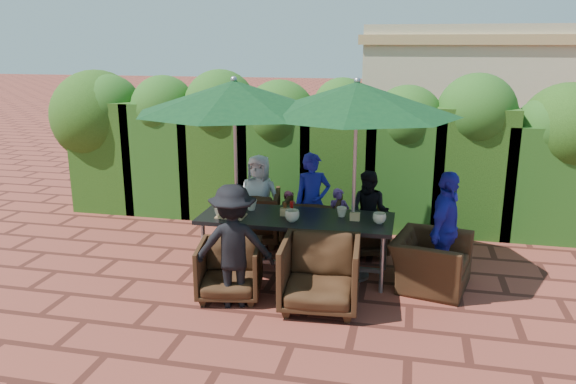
% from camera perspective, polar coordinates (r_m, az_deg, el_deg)
% --- Properties ---
extents(ground, '(80.00, 80.00, 0.00)m').
position_cam_1_polar(ground, '(7.22, -1.17, -8.27)').
color(ground, brown).
rests_on(ground, ground).
extents(dining_table, '(2.40, 0.90, 0.75)m').
position_cam_1_polar(dining_table, '(7.00, 0.80, -3.09)').
color(dining_table, black).
rests_on(dining_table, ground).
extents(umbrella_left, '(2.43, 2.43, 2.46)m').
position_cam_1_polar(umbrella_left, '(6.86, -5.49, 9.59)').
color(umbrella_left, gray).
rests_on(umbrella_left, ground).
extents(umbrella_right, '(2.43, 2.43, 2.46)m').
position_cam_1_polar(umbrella_right, '(6.63, 7.00, 9.37)').
color(umbrella_right, gray).
rests_on(umbrella_right, ground).
extents(chair_far_left, '(0.96, 0.92, 0.86)m').
position_cam_1_polar(chair_far_left, '(8.20, -3.82, -2.23)').
color(chair_far_left, black).
rests_on(chair_far_left, ground).
extents(chair_far_mid, '(0.81, 0.76, 0.81)m').
position_cam_1_polar(chair_far_mid, '(7.94, 2.49, -2.97)').
color(chair_far_mid, black).
rests_on(chair_far_mid, ground).
extents(chair_far_right, '(0.83, 0.80, 0.70)m').
position_cam_1_polar(chair_far_right, '(7.83, 7.37, -3.76)').
color(chair_far_right, black).
rests_on(chair_far_right, ground).
extents(chair_near_left, '(0.81, 0.77, 0.72)m').
position_cam_1_polar(chair_near_left, '(6.50, -5.96, -7.61)').
color(chair_near_left, black).
rests_on(chair_near_left, ground).
extents(chair_near_right, '(0.89, 0.84, 0.87)m').
position_cam_1_polar(chair_near_right, '(6.20, 3.28, -7.98)').
color(chair_near_right, black).
rests_on(chair_near_right, ground).
extents(chair_end_right, '(0.82, 1.07, 0.83)m').
position_cam_1_polar(chair_end_right, '(6.93, 14.37, -6.05)').
color(chair_end_right, black).
rests_on(chair_end_right, ground).
extents(adult_far_left, '(0.66, 0.42, 1.30)m').
position_cam_1_polar(adult_far_left, '(8.15, -2.95, -0.71)').
color(adult_far_left, silver).
rests_on(adult_far_left, ground).
extents(adult_far_mid, '(0.62, 0.58, 1.39)m').
position_cam_1_polar(adult_far_mid, '(7.79, 2.50, -1.08)').
color(adult_far_mid, '#1E20A2').
rests_on(adult_far_mid, ground).
extents(adult_far_right, '(0.63, 0.47, 1.16)m').
position_cam_1_polar(adult_far_right, '(7.80, 8.29, -2.08)').
color(adult_far_right, black).
rests_on(adult_far_right, ground).
extents(adult_near_left, '(0.97, 0.65, 1.38)m').
position_cam_1_polar(adult_near_left, '(6.19, -5.56, -5.47)').
color(adult_near_left, black).
rests_on(adult_near_left, ground).
extents(adult_end_right, '(0.64, 0.92, 1.42)m').
position_cam_1_polar(adult_end_right, '(6.83, 15.65, -3.82)').
color(adult_end_right, '#1E20A2').
rests_on(adult_end_right, ground).
extents(child_left, '(0.33, 0.30, 0.76)m').
position_cam_1_polar(child_left, '(8.22, 0.09, -2.50)').
color(child_left, '#C4456C').
rests_on(child_left, ground).
extents(child_right, '(0.37, 0.33, 0.85)m').
position_cam_1_polar(child_right, '(8.03, 5.13, -2.63)').
color(child_right, '#9554B7').
rests_on(child_right, ground).
extents(pedestrian_a, '(1.59, 1.01, 1.60)m').
position_cam_1_polar(pedestrian_a, '(10.75, 10.78, 3.72)').
color(pedestrian_a, '#238043').
rests_on(pedestrian_a, ground).
extents(pedestrian_b, '(0.78, 0.52, 1.56)m').
position_cam_1_polar(pedestrian_b, '(11.16, 15.88, 3.71)').
color(pedestrian_b, '#C4456C').
rests_on(pedestrian_b, ground).
extents(pedestrian_c, '(1.05, 1.10, 1.63)m').
position_cam_1_polar(pedestrian_c, '(10.99, 20.66, 3.34)').
color(pedestrian_c, '#9B9BA3').
rests_on(pedestrian_c, ground).
extents(cup_a, '(0.18, 0.18, 0.14)m').
position_cam_1_polar(cup_a, '(7.02, -6.75, -1.91)').
color(cup_a, beige).
rests_on(cup_a, dining_table).
extents(cup_b, '(0.15, 0.15, 0.14)m').
position_cam_1_polar(cup_b, '(7.25, -3.75, -1.31)').
color(cup_b, beige).
rests_on(cup_b, dining_table).
extents(cup_c, '(0.18, 0.18, 0.14)m').
position_cam_1_polar(cup_c, '(6.78, 0.43, -2.42)').
color(cup_c, beige).
rests_on(cup_c, dining_table).
extents(cup_d, '(0.13, 0.13, 0.12)m').
position_cam_1_polar(cup_d, '(7.00, 5.47, -2.02)').
color(cup_d, beige).
rests_on(cup_d, dining_table).
extents(cup_e, '(0.16, 0.16, 0.13)m').
position_cam_1_polar(cup_e, '(6.80, 9.26, -2.64)').
color(cup_e, beige).
rests_on(cup_e, dining_table).
extents(ketchup_bottle, '(0.04, 0.04, 0.17)m').
position_cam_1_polar(ketchup_bottle, '(7.06, 0.37, -1.60)').
color(ketchup_bottle, '#B20C0A').
rests_on(ketchup_bottle, dining_table).
extents(sauce_bottle, '(0.04, 0.04, 0.17)m').
position_cam_1_polar(sauce_bottle, '(7.01, -0.31, -1.72)').
color(sauce_bottle, '#4C230C').
rests_on(sauce_bottle, dining_table).
extents(serving_tray, '(0.35, 0.25, 0.02)m').
position_cam_1_polar(serving_tray, '(7.01, -5.80, -2.45)').
color(serving_tray, '#A98152').
rests_on(serving_tray, dining_table).
extents(number_block_left, '(0.12, 0.06, 0.10)m').
position_cam_1_polar(number_block_left, '(7.00, -0.29, -2.04)').
color(number_block_left, tan).
rests_on(number_block_left, dining_table).
extents(number_block_right, '(0.12, 0.06, 0.10)m').
position_cam_1_polar(number_block_right, '(6.86, 6.80, -2.50)').
color(number_block_right, tan).
rests_on(number_block_right, dining_table).
extents(hedge_wall, '(9.10, 1.60, 2.43)m').
position_cam_1_polar(hedge_wall, '(9.07, 1.04, 5.33)').
color(hedge_wall, '#1A380F').
rests_on(hedge_wall, ground).
extents(building, '(6.20, 3.08, 3.20)m').
position_cam_1_polar(building, '(13.62, 20.88, 8.77)').
color(building, '#C8B894').
rests_on(building, ground).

